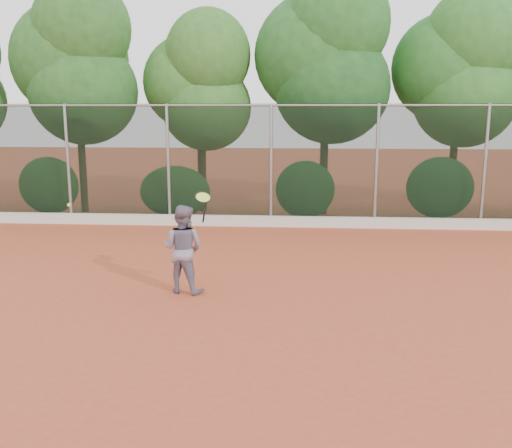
{
  "coord_description": "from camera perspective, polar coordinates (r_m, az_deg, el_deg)",
  "views": [
    {
      "loc": [
        0.75,
        -9.38,
        3.37
      ],
      "look_at": [
        0.0,
        1.0,
        1.25
      ],
      "focal_mm": 40.0,
      "sensor_mm": 36.0,
      "label": 1
    }
  ],
  "objects": [
    {
      "name": "tennis_player",
      "position": [
        10.61,
        -7.31,
        -2.48
      ],
      "size": [
        0.94,
        0.81,
        1.64
      ],
      "primitive_type": "imported",
      "rotation": [
        0.0,
        0.0,
        2.87
      ],
      "color": "slate",
      "rests_on": "ground"
    },
    {
      "name": "concrete_curb",
      "position": [
        16.54,
        1.46,
        0.27
      ],
      "size": [
        24.0,
        0.2,
        0.3
      ],
      "primitive_type": "cube",
      "color": "beige",
      "rests_on": "ground"
    },
    {
      "name": "tennis_ball_in_flight",
      "position": [
        10.96,
        -18.2,
        1.82
      ],
      "size": [
        0.07,
        0.07,
        0.07
      ],
      "color": "#CCF637",
      "rests_on": "ground"
    },
    {
      "name": "foliage_backdrop",
      "position": [
        18.44,
        0.1,
        14.71
      ],
      "size": [
        23.7,
        3.63,
        7.55
      ],
      "color": "#3D2517",
      "rests_on": "ground"
    },
    {
      "name": "ground",
      "position": [
        10.0,
        -0.42,
        -8.19
      ],
      "size": [
        80.0,
        80.0,
        0.0
      ],
      "primitive_type": "plane",
      "color": "#AA4528",
      "rests_on": "ground"
    },
    {
      "name": "tennis_racket",
      "position": [
        10.33,
        -5.31,
        2.46
      ],
      "size": [
        0.39,
        0.37,
        0.58
      ],
      "color": "black",
      "rests_on": "ground"
    },
    {
      "name": "chainlink_fence",
      "position": [
        16.47,
        1.52,
        6.24
      ],
      "size": [
        24.09,
        0.09,
        3.5
      ],
      "color": "black",
      "rests_on": "ground"
    }
  ]
}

